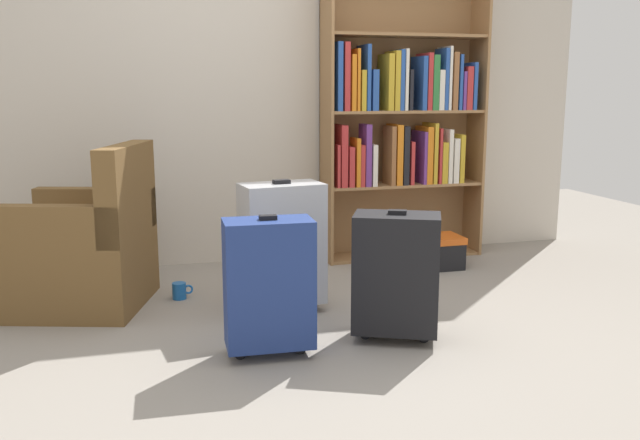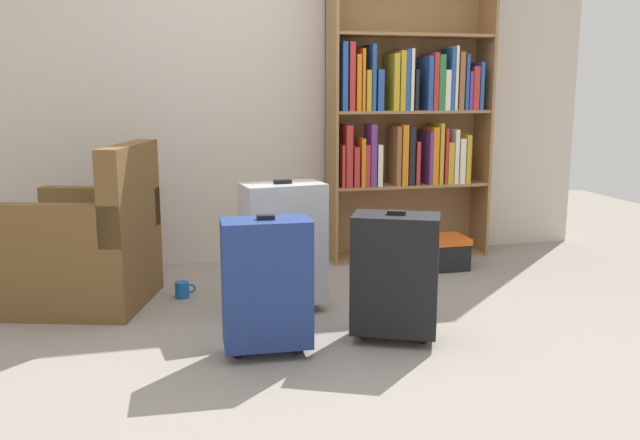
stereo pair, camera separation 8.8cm
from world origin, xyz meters
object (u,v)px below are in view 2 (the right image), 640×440
Objects in this scene: suitcase_black at (395,274)px; suitcase_silver at (283,244)px; armchair at (89,249)px; mug at (183,290)px; suitcase_navy_blue at (267,283)px; storage_box at (437,252)px; bookshelf at (407,115)px.

suitcase_silver is at bearing 126.90° from suitcase_black.
armchair reaches higher than suitcase_silver.
mug is (0.50, -0.01, -0.27)m from armchair.
armchair reaches higher than suitcase_navy_blue.
storage_box is 0.55× the size of suitcase_silver.
mug is 0.72m from suitcase_silver.
suitcase_navy_blue is (-0.19, -0.60, -0.04)m from suitcase_silver.
armchair is at bearing -163.50° from bookshelf.
suitcase_navy_blue is at bearing -138.11° from storage_box.
suitcase_silver is 0.63m from suitcase_navy_blue.
suitcase_silver is 0.71m from suitcase_black.
bookshelf is 17.08× the size of mug.
suitcase_navy_blue is at bearing -176.95° from suitcase_black.
suitcase_black is (-0.65, -1.58, -0.68)m from bookshelf.
bookshelf reaches higher than mug.
suitcase_silver reaches higher than suitcase_black.
mug is at bearing -171.78° from storage_box.
bookshelf is 1.98m from mug.
suitcase_black reaches higher than mug.
armchair is at bearing 159.61° from suitcase_silver.
storage_box is 1.41m from suitcase_black.
suitcase_silver is 1.11× the size of suitcase_navy_blue.
suitcase_navy_blue is (-1.36, -1.22, 0.22)m from storage_box.
bookshelf is at bearing 51.60° from suitcase_navy_blue.
armchair reaches higher than storage_box.
armchair is 1.74m from suitcase_black.
mug is 0.19× the size of suitcase_black.
armchair reaches higher than mug.
mug is 0.18× the size of suitcase_navy_blue.
armchair is (-2.11, -0.62, -0.69)m from bookshelf.
suitcase_black is at bearing -44.51° from mug.
storage_box is (2.19, 0.23, -0.20)m from armchair.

